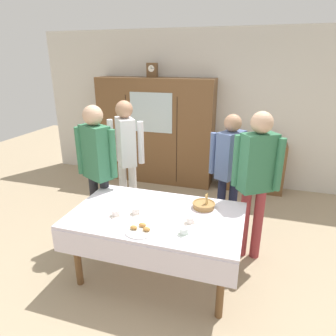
# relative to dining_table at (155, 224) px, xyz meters

# --- Properties ---
(ground_plane) EXTENTS (12.00, 12.00, 0.00)m
(ground_plane) POSITION_rel_dining_table_xyz_m (0.00, 0.24, -0.64)
(ground_plane) COLOR tan
(ground_plane) RESTS_ON ground
(back_wall) EXTENTS (6.40, 0.10, 2.70)m
(back_wall) POSITION_rel_dining_table_xyz_m (0.00, 2.89, 0.71)
(back_wall) COLOR silver
(back_wall) RESTS_ON ground
(dining_table) EXTENTS (1.72, 1.04, 0.74)m
(dining_table) POSITION_rel_dining_table_xyz_m (0.00, 0.00, 0.00)
(dining_table) COLOR brown
(dining_table) RESTS_ON ground
(wall_cabinet) EXTENTS (2.12, 0.46, 1.90)m
(wall_cabinet) POSITION_rel_dining_table_xyz_m (-0.90, 2.59, 0.31)
(wall_cabinet) COLOR brown
(wall_cabinet) RESTS_ON ground
(mantel_clock) EXTENTS (0.18, 0.11, 0.24)m
(mantel_clock) POSITION_rel_dining_table_xyz_m (-0.94, 2.59, 1.38)
(mantel_clock) COLOR brown
(mantel_clock) RESTS_ON wall_cabinet
(bookshelf_low) EXTENTS (1.09, 0.35, 0.87)m
(bookshelf_low) POSITION_rel_dining_table_xyz_m (0.86, 2.64, -0.21)
(bookshelf_low) COLOR brown
(bookshelf_low) RESTS_ON ground
(book_stack) EXTENTS (0.16, 0.23, 0.09)m
(book_stack) POSITION_rel_dining_table_xyz_m (0.86, 2.64, 0.27)
(book_stack) COLOR #99332D
(book_stack) RESTS_ON bookshelf_low
(tea_cup_far_left) EXTENTS (0.13, 0.13, 0.06)m
(tea_cup_far_left) POSITION_rel_dining_table_xyz_m (-0.20, -0.03, 0.12)
(tea_cup_far_left) COLOR white
(tea_cup_far_left) RESTS_ON dining_table
(tea_cup_front_edge) EXTENTS (0.13, 0.13, 0.06)m
(tea_cup_front_edge) POSITION_rel_dining_table_xyz_m (0.36, -0.04, 0.12)
(tea_cup_front_edge) COLOR white
(tea_cup_front_edge) RESTS_ON dining_table
(tea_cup_near_left) EXTENTS (0.13, 0.13, 0.06)m
(tea_cup_near_left) POSITION_rel_dining_table_xyz_m (-0.37, -0.13, 0.12)
(tea_cup_near_left) COLOR white
(tea_cup_near_left) RESTS_ON dining_table
(tea_cup_near_right) EXTENTS (0.13, 0.13, 0.06)m
(tea_cup_near_right) POSITION_rel_dining_table_xyz_m (0.36, -0.24, 0.12)
(tea_cup_near_right) COLOR silver
(tea_cup_near_right) RESTS_ON dining_table
(bread_basket) EXTENTS (0.24, 0.24, 0.16)m
(bread_basket) POSITION_rel_dining_table_xyz_m (0.43, 0.30, 0.13)
(bread_basket) COLOR #9E7542
(bread_basket) RESTS_ON dining_table
(pastry_plate) EXTENTS (0.28, 0.28, 0.05)m
(pastry_plate) POSITION_rel_dining_table_xyz_m (-0.03, -0.31, 0.11)
(pastry_plate) COLOR white
(pastry_plate) RESTS_ON dining_table
(spoon_far_left) EXTENTS (0.12, 0.02, 0.01)m
(spoon_far_left) POSITION_rel_dining_table_xyz_m (-0.23, 0.22, 0.10)
(spoon_far_left) COLOR silver
(spoon_far_left) RESTS_ON dining_table
(spoon_center) EXTENTS (0.12, 0.02, 0.01)m
(spoon_center) POSITION_rel_dining_table_xyz_m (-0.66, -0.25, 0.10)
(spoon_center) COLOR silver
(spoon_center) RESTS_ON dining_table
(spoon_front_edge) EXTENTS (0.12, 0.02, 0.01)m
(spoon_front_edge) POSITION_rel_dining_table_xyz_m (0.49, 0.09, 0.10)
(spoon_front_edge) COLOR silver
(spoon_front_edge) RESTS_ON dining_table
(person_behind_table_right) EXTENTS (0.52, 0.41, 1.71)m
(person_behind_table_right) POSITION_rel_dining_table_xyz_m (-0.79, 1.07, 0.40)
(person_behind_table_right) COLOR silver
(person_behind_table_right) RESTS_ON ground
(person_behind_table_left) EXTENTS (0.52, 0.34, 1.73)m
(person_behind_table_left) POSITION_rel_dining_table_xyz_m (-0.90, 0.48, 0.41)
(person_behind_table_left) COLOR #232328
(person_behind_table_left) RESTS_ON ground
(person_beside_shelf) EXTENTS (0.52, 0.41, 1.59)m
(person_beside_shelf) POSITION_rel_dining_table_xyz_m (0.60, 1.13, 0.32)
(person_beside_shelf) COLOR #191E38
(person_beside_shelf) RESTS_ON ground
(person_by_cabinet) EXTENTS (0.52, 0.37, 1.72)m
(person_by_cabinet) POSITION_rel_dining_table_xyz_m (0.93, 0.66, 0.41)
(person_by_cabinet) COLOR #933338
(person_by_cabinet) RESTS_ON ground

